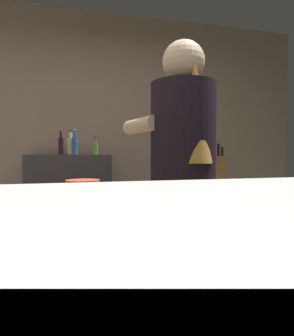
{
  "coord_description": "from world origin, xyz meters",
  "views": [
    {
      "loc": [
        -0.26,
        -1.26,
        1.12
      ],
      "look_at": [
        -0.12,
        -0.75,
        1.09
      ],
      "focal_mm": 31.93,
      "sensor_mm": 36.0,
      "label": 1
    }
  ],
  "objects_px": {
    "bottle_soy": "(75,145)",
    "chefs_knife": "(199,185)",
    "knife_block": "(218,170)",
    "bottle_vinegar": "(71,145)",
    "mixing_bowl": "(83,184)",
    "bottle_hot_sauce": "(61,145)",
    "bartender": "(184,179)",
    "bottle_olive_oil": "(95,148)"
  },
  "relations": [
    {
      "from": "knife_block",
      "to": "bottle_vinegar",
      "type": "bearing_deg",
      "value": 123.83
    },
    {
      "from": "knife_block",
      "to": "chefs_knife",
      "type": "bearing_deg",
      "value": 157.15
    },
    {
      "from": "knife_block",
      "to": "bottle_olive_oil",
      "type": "height_order",
      "value": "bottle_olive_oil"
    },
    {
      "from": "chefs_knife",
      "to": "bottle_olive_oil",
      "type": "relative_size",
      "value": 1.35
    },
    {
      "from": "mixing_bowl",
      "to": "bartender",
      "type": "bearing_deg",
      "value": -39.37
    },
    {
      "from": "knife_block",
      "to": "chefs_knife",
      "type": "relative_size",
      "value": 1.2
    },
    {
      "from": "bartender",
      "to": "chefs_knife",
      "type": "distance_m",
      "value": 0.5
    },
    {
      "from": "bottle_olive_oil",
      "to": "bottle_hot_sauce",
      "type": "height_order",
      "value": "bottle_hot_sauce"
    },
    {
      "from": "bottle_soy",
      "to": "bottle_vinegar",
      "type": "bearing_deg",
      "value": 110.53
    },
    {
      "from": "bottle_vinegar",
      "to": "chefs_knife",
      "type": "bearing_deg",
      "value": -58.66
    },
    {
      "from": "bottle_soy",
      "to": "mixing_bowl",
      "type": "bearing_deg",
      "value": -89.4
    },
    {
      "from": "knife_block",
      "to": "bottle_soy",
      "type": "distance_m",
      "value": 1.6
    },
    {
      "from": "bottle_vinegar",
      "to": "bottle_olive_oil",
      "type": "bearing_deg",
      "value": -22.36
    },
    {
      "from": "knife_block",
      "to": "mixing_bowl",
      "type": "height_order",
      "value": "knife_block"
    },
    {
      "from": "chefs_knife",
      "to": "knife_block",
      "type": "bearing_deg",
      "value": -35.02
    },
    {
      "from": "mixing_bowl",
      "to": "bottle_soy",
      "type": "xyz_separation_m",
      "value": [
        -0.01,
        1.26,
        0.28
      ]
    },
    {
      "from": "bottle_vinegar",
      "to": "bottle_soy",
      "type": "bearing_deg",
      "value": -69.47
    },
    {
      "from": "knife_block",
      "to": "chefs_knife",
      "type": "xyz_separation_m",
      "value": [
        -0.12,
        0.05,
        -0.1
      ]
    },
    {
      "from": "bartender",
      "to": "mixing_bowl",
      "type": "relative_size",
      "value": 8.17
    },
    {
      "from": "knife_block",
      "to": "bottle_soy",
      "type": "bearing_deg",
      "value": 124.74
    },
    {
      "from": "bartender",
      "to": "bottle_soy",
      "type": "distance_m",
      "value": 1.75
    },
    {
      "from": "bartender",
      "to": "bottle_olive_oil",
      "type": "xyz_separation_m",
      "value": [
        -0.3,
        1.66,
        0.19
      ]
    },
    {
      "from": "bottle_soy",
      "to": "chefs_knife",
      "type": "bearing_deg",
      "value": -57.87
    },
    {
      "from": "chefs_knife",
      "to": "bottle_vinegar",
      "type": "relative_size",
      "value": 0.95
    },
    {
      "from": "mixing_bowl",
      "to": "bottle_soy",
      "type": "relative_size",
      "value": 0.81
    },
    {
      "from": "bartender",
      "to": "bottle_vinegar",
      "type": "height_order",
      "value": "bartender"
    },
    {
      "from": "mixing_bowl",
      "to": "bottle_soy",
      "type": "height_order",
      "value": "bottle_soy"
    },
    {
      "from": "knife_block",
      "to": "bottle_vinegar",
      "type": "height_order",
      "value": "bottle_vinegar"
    },
    {
      "from": "bottle_soy",
      "to": "bottle_hot_sauce",
      "type": "relative_size",
      "value": 1.09
    },
    {
      "from": "bottle_hot_sauce",
      "to": "bartender",
      "type": "bearing_deg",
      "value": -68.6
    },
    {
      "from": "bartender",
      "to": "bottle_olive_oil",
      "type": "bearing_deg",
      "value": -1.11
    },
    {
      "from": "chefs_knife",
      "to": "bottle_olive_oil",
      "type": "height_order",
      "value": "bottle_olive_oil"
    },
    {
      "from": "bartender",
      "to": "mixing_bowl",
      "type": "bearing_deg",
      "value": 39.2
    },
    {
      "from": "bottle_olive_oil",
      "to": "bottle_vinegar",
      "type": "bearing_deg",
      "value": 157.64
    },
    {
      "from": "chefs_knife",
      "to": "bottle_vinegar",
      "type": "xyz_separation_m",
      "value": [
        -0.83,
        1.36,
        0.3
      ]
    },
    {
      "from": "mixing_bowl",
      "to": "bottle_olive_oil",
      "type": "xyz_separation_m",
      "value": [
        0.19,
        1.26,
        0.25
      ]
    },
    {
      "from": "knife_block",
      "to": "chefs_knife",
      "type": "height_order",
      "value": "knife_block"
    },
    {
      "from": "bottle_olive_oil",
      "to": "bottle_vinegar",
      "type": "relative_size",
      "value": 0.71
    },
    {
      "from": "bottle_olive_oil",
      "to": "bottle_soy",
      "type": "distance_m",
      "value": 0.21
    },
    {
      "from": "chefs_knife",
      "to": "bottle_soy",
      "type": "xyz_separation_m",
      "value": [
        -0.79,
        1.26,
        0.31
      ]
    },
    {
      "from": "bottle_hot_sauce",
      "to": "knife_block",
      "type": "bearing_deg",
      "value": -51.1
    },
    {
      "from": "mixing_bowl",
      "to": "bottle_soy",
      "type": "distance_m",
      "value": 1.29
    }
  ]
}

